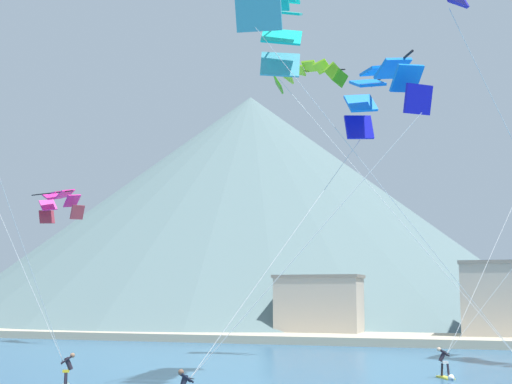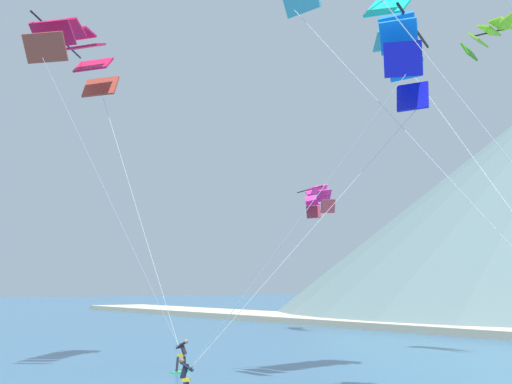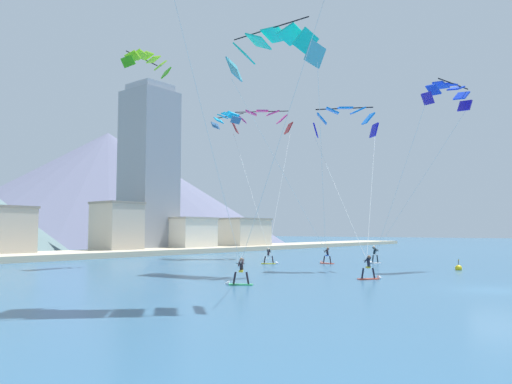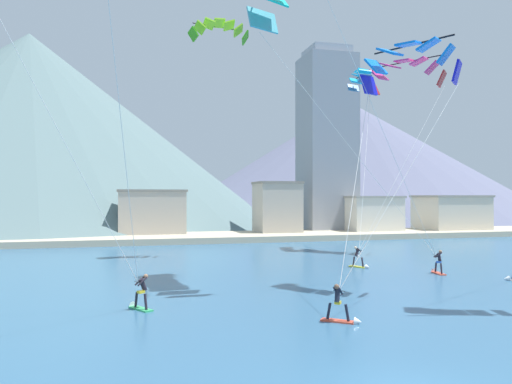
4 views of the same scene
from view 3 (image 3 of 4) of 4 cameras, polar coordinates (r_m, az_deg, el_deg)
ground_plane at (r=30.84m, az=25.45°, el=-10.13°), size 400.00×400.00×0.00m
kitesurfer_near_lead at (r=51.58m, az=13.32°, el=-7.32°), size 1.78×0.69×1.84m
kitesurfer_near_trail at (r=30.65m, az=-2.11°, el=-9.63°), size 1.24×1.70×1.73m
kitesurfer_mid_center at (r=34.94m, az=13.04°, el=-8.91°), size 1.60×1.41×1.71m
kitesurfer_far_left at (r=50.50m, az=7.95°, el=-7.56°), size 0.66×1.78×1.71m
kitesurfer_far_right at (r=49.44m, az=1.71°, el=-7.68°), size 1.16×1.73×1.67m
parafoil_kite_near_lead at (r=46.97m, az=21.02°, el=10.44°), size 6.03×9.78×14.67m
parafoil_kite_mid_center at (r=44.10m, az=10.14°, el=8.26°), size 8.81×7.61×12.72m
parafoil_kite_far_left at (r=42.63m, az=2.08°, el=16.16°), size 12.91×8.41×18.38m
parafoil_kite_far_right at (r=62.31m, az=0.68°, el=8.34°), size 11.68×10.90×16.99m
parafoil_kite_distant_high_outer at (r=51.16m, az=-12.40°, el=14.43°), size 5.36×2.17×1.95m
parafoil_kite_distant_mid_solo at (r=62.17m, az=-3.42°, el=8.43°), size 2.03×4.79×1.71m
race_marker_buoy at (r=45.18m, az=22.14°, el=-8.08°), size 0.56×0.56×1.02m
shoreline_strip at (r=63.02m, az=-23.25°, el=-6.74°), size 180.00×10.00×0.70m
shore_building_promenade_mid at (r=79.86m, az=-7.95°, el=-4.80°), size 7.30×7.26×5.36m
shore_building_quay_east at (r=87.99m, az=-1.66°, el=-4.78°), size 9.01×7.02×5.44m
shore_building_quay_west at (r=71.26m, az=-15.63°, el=-3.99°), size 5.57×5.62×7.21m
highrise_tower at (r=80.21m, az=-12.13°, el=2.62°), size 7.00×7.00×26.37m
mountain_peak_central_summit at (r=139.93m, az=-16.70°, el=0.51°), size 96.29×96.29×29.68m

